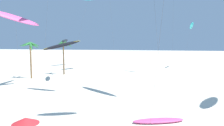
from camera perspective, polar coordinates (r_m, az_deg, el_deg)
The scene contains 8 objects.
palm_tree_0 at distance 52.06m, azimuth -12.05°, elevation 4.20°, with size 4.65×4.31×7.73m.
palm_tree_1 at distance 48.76m, azimuth -19.84°, elevation 3.65°, with size 4.34×4.04×7.42m.
flying_kite_2 at distance 39.38m, azimuth -23.11°, elevation 10.33°, with size 5.73×6.64×12.81m.
flying_kite_3 at distance 66.00m, azimuth 19.36°, elevation 8.81°, with size 4.67×10.66×12.79m.
flying_kite_8 at distance 45.01m, azimuth -11.76°, elevation 5.48°, with size 4.90×6.01×8.14m.
flying_kite_9 at distance 35.03m, azimuth -12.67°, elevation 4.32°, with size 7.22×7.26×8.12m.
grounded_kite_1 at distance 23.11m, azimuth 11.56°, elevation -13.96°, with size 5.26×2.60×0.35m.
beach_umbrella at distance 18.09m, azimuth -20.89°, elevation -13.37°, with size 1.96×1.96×2.39m.
Camera 1 is at (1.81, -7.07, 8.08)m, focal length 36.44 mm.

